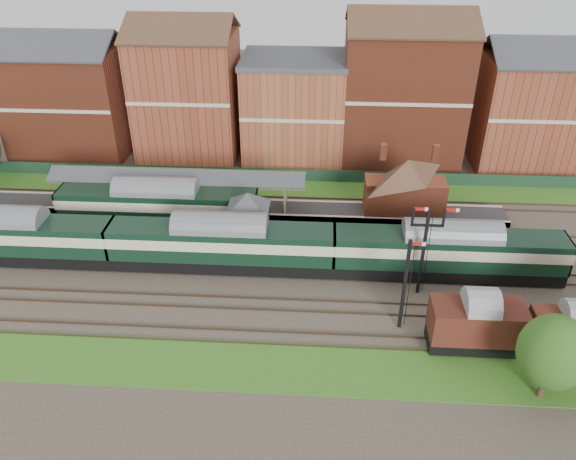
# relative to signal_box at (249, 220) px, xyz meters

# --- Properties ---
(ground) EXTENTS (160.00, 160.00, 0.00)m
(ground) POSITION_rel_signal_box_xyz_m (3.00, -3.25, -3.19)
(ground) COLOR #473D33
(ground) RESTS_ON ground
(grass_back) EXTENTS (90.00, 4.50, 0.06)m
(grass_back) POSITION_rel_signal_box_xyz_m (3.00, 12.75, -3.16)
(grass_back) COLOR #2D6619
(grass_back) RESTS_ON ground
(grass_front) EXTENTS (90.00, 5.00, 0.06)m
(grass_front) POSITION_rel_signal_box_xyz_m (3.00, -15.25, -3.16)
(grass_front) COLOR #2D6619
(grass_front) RESTS_ON ground
(fence) EXTENTS (90.00, 0.12, 1.50)m
(fence) POSITION_rel_signal_box_xyz_m (3.00, 14.75, -2.44)
(fence) COLOR #193823
(fence) RESTS_ON ground
(platform) EXTENTS (55.00, 3.40, 1.00)m
(platform) POSITION_rel_signal_box_xyz_m (-2.00, 6.50, -2.69)
(platform) COLOR #2D2D2D
(platform) RESTS_ON ground
(signal_box) EXTENTS (5.40, 5.40, 6.00)m
(signal_box) POSITION_rel_signal_box_xyz_m (0.00, 0.00, 0.00)
(signal_box) COLOR #657D59
(signal_box) RESTS_ON ground
(brick_hut) EXTENTS (3.20, 2.64, 2.94)m
(brick_hut) POSITION_rel_signal_box_xyz_m (8.00, 0.00, -2.00)
(brick_hut) COLOR brown
(brick_hut) RESTS_ON ground
(station_building) EXTENTS (8.10, 8.10, 5.90)m
(station_building) POSITION_rel_signal_box_xyz_m (15.00, 6.50, 0.76)
(station_building) COLOR brown
(station_building) RESTS_ON platform
(canopy) EXTENTS (26.00, 3.89, 4.08)m
(canopy) POSITION_rel_signal_box_xyz_m (-8.00, 6.50, 1.39)
(canopy) COLOR #4B4F31
(canopy) RESTS_ON platform
(semaphore_bracket) EXTENTS (3.60, 0.25, 8.18)m
(semaphore_bracket) POSITION_rel_signal_box_xyz_m (15.04, -5.75, 1.44)
(semaphore_bracket) COLOR black
(semaphore_bracket) RESTS_ON ground
(semaphore_siding) EXTENTS (1.23, 0.25, 8.00)m
(semaphore_siding) POSITION_rel_signal_box_xyz_m (13.02, -10.25, 0.96)
(semaphore_siding) COLOR black
(semaphore_siding) RESTS_ON ground
(town_backdrop) EXTENTS (69.00, 10.00, 16.00)m
(town_backdrop) POSITION_rel_signal_box_xyz_m (2.82, 21.75, 3.81)
(town_backdrop) COLOR brown
(town_backdrop) RESTS_ON ground
(dmu_train) EXTENTS (59.29, 3.11, 4.55)m
(dmu_train) POSITION_rel_signal_box_xyz_m (-2.02, -3.25, -0.54)
(dmu_train) COLOR black
(dmu_train) RESTS_ON ground
(platform_railcar) EXTENTS (19.62, 3.09, 4.52)m
(platform_railcar) POSITION_rel_signal_box_xyz_m (-9.37, 3.25, -0.56)
(platform_railcar) COLOR black
(platform_railcar) RESTS_ON ground
(goods_van_a) EXTENTS (6.70, 2.90, 4.06)m
(goods_van_a) POSITION_rel_signal_box_xyz_m (18.14, -12.25, -0.90)
(goods_van_a) COLOR black
(goods_van_a) RESTS_ON ground
(goods_van_b) EXTENTS (5.83, 2.53, 3.54)m
(goods_van_b) POSITION_rel_signal_box_xyz_m (25.03, -12.25, -1.17)
(goods_van_b) COLOR black
(goods_van_b) RESTS_ON ground
(tree_far) EXTENTS (4.52, 4.52, 6.60)m
(tree_far) POSITION_rel_signal_box_xyz_m (21.68, -16.77, 0.79)
(tree_far) COLOR #382619
(tree_far) RESTS_ON ground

